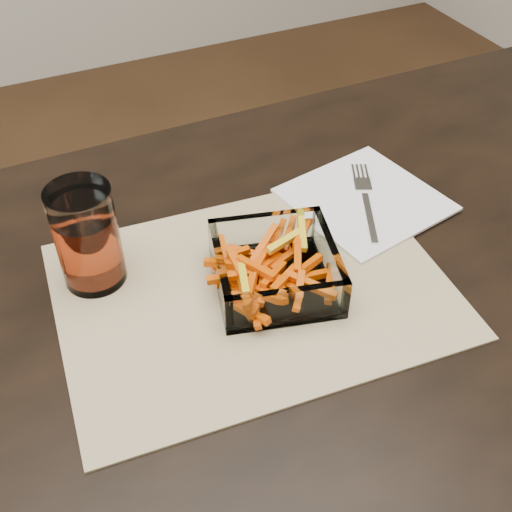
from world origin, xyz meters
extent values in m
cube|color=black|center=(0.00, 0.00, 0.73)|extent=(1.60, 0.90, 0.03)
cylinder|color=black|center=(0.72, 0.37, 0.36)|extent=(0.06, 0.06, 0.72)
cube|color=tan|center=(0.00, 0.07, 0.75)|extent=(0.48, 0.37, 0.00)
cube|color=white|center=(0.02, 0.06, 0.76)|extent=(0.17, 0.17, 0.01)
cube|color=white|center=(0.04, 0.13, 0.78)|extent=(0.14, 0.04, 0.05)
cube|color=white|center=(0.01, 0.00, 0.78)|extent=(0.14, 0.04, 0.05)
cube|color=white|center=(-0.04, 0.08, 0.78)|extent=(0.04, 0.14, 0.05)
cube|color=white|center=(0.09, 0.05, 0.78)|extent=(0.04, 0.14, 0.05)
cylinder|color=white|center=(-0.16, 0.16, 0.82)|extent=(0.07, 0.07, 0.13)
cylinder|color=#C03C1B|center=(-0.16, 0.16, 0.80)|extent=(0.06, 0.06, 0.08)
cube|color=white|center=(0.21, 0.15, 0.76)|extent=(0.22, 0.22, 0.00)
cube|color=silver|center=(0.19, 0.11, 0.76)|extent=(0.05, 0.10, 0.00)
cube|color=silver|center=(0.22, 0.18, 0.76)|extent=(0.03, 0.04, 0.00)
cube|color=silver|center=(0.23, 0.21, 0.76)|extent=(0.02, 0.03, 0.00)
cube|color=silver|center=(0.23, 0.21, 0.76)|extent=(0.02, 0.03, 0.00)
cube|color=silver|center=(0.24, 0.21, 0.76)|extent=(0.02, 0.03, 0.00)
cube|color=silver|center=(0.24, 0.21, 0.76)|extent=(0.02, 0.03, 0.00)
camera|label=1|loc=(-0.22, -0.41, 1.29)|focal=45.00mm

